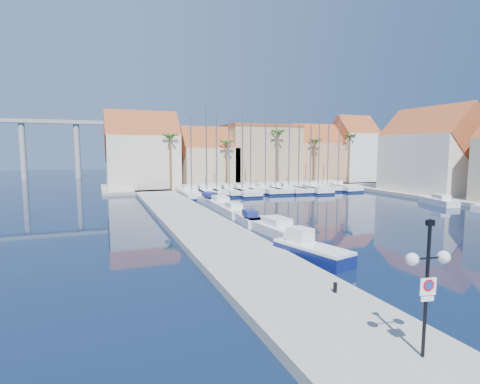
% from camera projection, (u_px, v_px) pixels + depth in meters
% --- Properties ---
extents(ground, '(260.00, 260.00, 0.00)m').
position_uv_depth(ground, '(367.00, 252.00, 26.25)').
color(ground, black).
rests_on(ground, ground).
extents(quay_west, '(6.00, 77.00, 0.50)m').
position_uv_depth(quay_west, '(195.00, 222.00, 35.56)').
color(quay_west, gray).
rests_on(quay_west, ground).
extents(shore_north, '(54.00, 16.00, 0.50)m').
position_uv_depth(shore_north, '(246.00, 185.00, 74.32)').
color(shore_north, gray).
rests_on(shore_north, ground).
extents(lamp_post, '(1.51, 0.58, 4.48)m').
position_uv_depth(lamp_post, '(428.00, 268.00, 11.65)').
color(lamp_post, black).
rests_on(lamp_post, quay_west).
extents(bollard, '(0.18, 0.18, 0.46)m').
position_uv_depth(bollard, '(335.00, 287.00, 17.39)').
color(bollard, black).
rests_on(bollard, quay_west).
extents(fishing_boat, '(3.17, 5.84, 1.94)m').
position_uv_depth(fishing_boat, '(310.00, 250.00, 24.19)').
color(fishing_boat, navy).
rests_on(fishing_boat, ground).
extents(motorboat_west_0, '(2.92, 7.53, 1.40)m').
position_uv_depth(motorboat_west_0, '(273.00, 226.00, 32.40)').
color(motorboat_west_0, white).
rests_on(motorboat_west_0, ground).
extents(motorboat_west_1, '(2.11, 5.24, 1.40)m').
position_uv_depth(motorboat_west_1, '(249.00, 219.00, 36.07)').
color(motorboat_west_1, white).
rests_on(motorboat_west_1, ground).
extents(motorboat_west_2, '(2.24, 6.25, 1.40)m').
position_uv_depth(motorboat_west_2, '(233.00, 210.00, 41.16)').
color(motorboat_west_2, white).
rests_on(motorboat_west_2, ground).
extents(motorboat_west_3, '(2.66, 7.45, 1.40)m').
position_uv_depth(motorboat_west_3, '(219.00, 203.00, 47.17)').
color(motorboat_west_3, white).
rests_on(motorboat_west_3, ground).
extents(motorboat_west_4, '(2.70, 6.67, 1.40)m').
position_uv_depth(motorboat_west_4, '(208.00, 198.00, 51.25)').
color(motorboat_west_4, white).
rests_on(motorboat_west_4, ground).
extents(motorboat_east_1, '(3.27, 6.19, 1.40)m').
position_uv_depth(motorboat_east_1, '(439.00, 201.00, 48.74)').
color(motorboat_east_1, white).
rests_on(motorboat_east_1, ground).
extents(sailboat_0, '(3.48, 11.68, 11.93)m').
position_uv_depth(sailboat_0, '(191.00, 193.00, 57.65)').
color(sailboat_0, white).
rests_on(sailboat_0, ground).
extents(sailboat_1, '(3.77, 11.93, 13.76)m').
position_uv_depth(sailboat_1, '(206.00, 192.00, 58.52)').
color(sailboat_1, white).
rests_on(sailboat_1, ground).
extents(sailboat_2, '(2.80, 8.60, 12.61)m').
position_uv_depth(sailboat_2, '(216.00, 190.00, 60.28)').
color(sailboat_2, white).
rests_on(sailboat_2, ground).
extents(sailboat_3, '(2.58, 9.59, 12.33)m').
position_uv_depth(sailboat_3, '(228.00, 190.00, 60.53)').
color(sailboat_3, white).
rests_on(sailboat_3, ground).
extents(sailboat_4, '(3.75, 11.89, 13.09)m').
position_uv_depth(sailboat_4, '(241.00, 191.00, 60.55)').
color(sailboat_4, white).
rests_on(sailboat_4, ground).
extents(sailboat_5, '(2.75, 8.63, 12.74)m').
position_uv_depth(sailboat_5, '(250.00, 189.00, 62.55)').
color(sailboat_5, white).
rests_on(sailboat_5, ground).
extents(sailboat_6, '(2.59, 9.77, 12.32)m').
position_uv_depth(sailboat_6, '(264.00, 189.00, 62.68)').
color(sailboat_6, white).
rests_on(sailboat_6, ground).
extents(sailboat_7, '(3.37, 10.27, 11.60)m').
position_uv_depth(sailboat_7, '(274.00, 189.00, 63.34)').
color(sailboat_7, white).
rests_on(sailboat_7, ground).
extents(sailboat_8, '(3.13, 10.45, 14.09)m').
position_uv_depth(sailboat_8, '(287.00, 188.00, 63.94)').
color(sailboat_8, white).
rests_on(sailboat_8, ground).
extents(sailboat_9, '(2.76, 10.40, 13.21)m').
position_uv_depth(sailboat_9, '(297.00, 188.00, 64.51)').
color(sailboat_9, white).
rests_on(sailboat_9, ground).
extents(sailboat_10, '(3.69, 12.00, 11.34)m').
position_uv_depth(sailboat_10, '(308.00, 188.00, 64.73)').
color(sailboat_10, white).
rests_on(sailboat_10, ground).
extents(sailboat_11, '(2.93, 8.65, 14.70)m').
position_uv_depth(sailboat_11, '(316.00, 187.00, 66.29)').
color(sailboat_11, white).
rests_on(sailboat_11, ground).
extents(sailboat_12, '(2.74, 9.14, 11.53)m').
position_uv_depth(sailboat_12, '(326.00, 186.00, 67.28)').
color(sailboat_12, white).
rests_on(sailboat_12, ground).
extents(sailboat_13, '(3.44, 11.89, 14.94)m').
position_uv_depth(sailboat_13, '(336.00, 186.00, 67.67)').
color(sailboat_13, white).
rests_on(sailboat_13, ground).
extents(building_0, '(12.30, 9.00, 13.50)m').
position_uv_depth(building_0, '(142.00, 153.00, 65.61)').
color(building_0, beige).
rests_on(building_0, shore_north).
extents(building_1, '(10.30, 8.00, 11.00)m').
position_uv_depth(building_1, '(208.00, 160.00, 70.00)').
color(building_1, '#CAB68E').
rests_on(building_1, shore_north).
extents(building_2, '(14.20, 10.20, 11.50)m').
position_uv_depth(building_2, '(260.00, 154.00, 74.72)').
color(building_2, tan).
rests_on(building_2, shore_north).
extents(building_3, '(10.30, 8.00, 12.00)m').
position_uv_depth(building_3, '(314.00, 156.00, 78.09)').
color(building_3, tan).
rests_on(building_3, shore_north).
extents(building_4, '(8.30, 8.00, 14.00)m').
position_uv_depth(building_4, '(353.00, 151.00, 80.23)').
color(building_4, white).
rests_on(building_4, shore_north).
extents(building_6, '(9.00, 14.30, 13.50)m').
position_uv_depth(building_6, '(431.00, 154.00, 59.14)').
color(building_6, beige).
rests_on(building_6, shore_east).
extents(palm_0, '(2.60, 2.60, 10.15)m').
position_uv_depth(palm_0, '(170.00, 138.00, 62.10)').
color(palm_0, brown).
rests_on(palm_0, shore_north).
extents(palm_1, '(2.60, 2.60, 9.15)m').
position_uv_depth(palm_1, '(227.00, 144.00, 65.75)').
color(palm_1, brown).
rests_on(palm_1, shore_north).
extents(palm_2, '(2.60, 2.60, 11.15)m').
position_uv_depth(palm_2, '(278.00, 134.00, 69.08)').
color(palm_2, brown).
rests_on(palm_2, shore_north).
extents(palm_3, '(2.60, 2.60, 9.65)m').
position_uv_depth(palm_3, '(315.00, 142.00, 72.08)').
color(palm_3, brown).
rests_on(palm_3, shore_north).
extents(palm_4, '(2.60, 2.60, 10.65)m').
position_uv_depth(palm_4, '(350.00, 138.00, 74.81)').
color(palm_4, brown).
rests_on(palm_4, shore_north).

